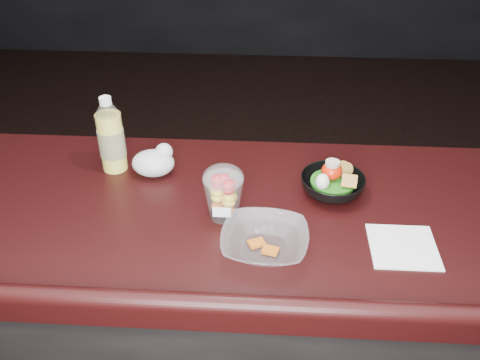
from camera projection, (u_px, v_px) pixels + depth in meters
The scene contains 8 objects.
counter at pixel (218, 334), 1.71m from camera, with size 4.06×0.71×1.02m.
lemonade_bottle at pixel (111, 140), 1.52m from camera, with size 0.08×0.08×0.23m.
fruit_cup at pixel (223, 192), 1.35m from camera, with size 0.10×0.10×0.15m.
green_apple at pixel (223, 190), 1.43m from camera, with size 0.07×0.07×0.08m.
plastic_bag at pixel (155, 162), 1.53m from camera, with size 0.12×0.10×0.09m.
snack_bowl at pixel (332, 184), 1.45m from camera, with size 0.22×0.22×0.10m.
takeout_bowl at pixel (265, 242), 1.27m from camera, with size 0.22×0.22×0.05m.
paper_napkin at pixel (403, 247), 1.29m from camera, with size 0.16×0.16×0.00m, color white.
Camera 1 is at (0.14, -0.82, 1.89)m, focal length 40.00 mm.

